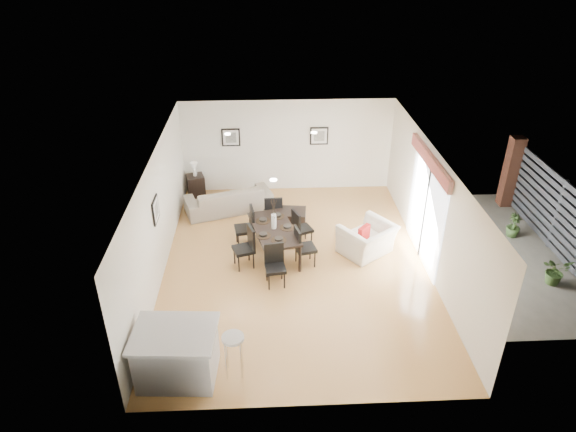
{
  "coord_description": "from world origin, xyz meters",
  "views": [
    {
      "loc": [
        -0.64,
        -9.75,
        6.85
      ],
      "look_at": [
        -0.16,
        0.4,
        1.08
      ],
      "focal_mm": 32.0,
      "sensor_mm": 36.0,
      "label": 1
    }
  ],
  "objects_px": {
    "dining_chair_enear": "(302,245)",
    "sofa": "(228,199)",
    "coffee_table": "(286,217)",
    "dining_chair_foot": "(273,212)",
    "dining_table": "(274,231)",
    "dining_chair_efar": "(300,226)",
    "kitchen_island": "(177,354)",
    "side_table": "(196,186)",
    "bar_stool": "(233,342)",
    "dining_chair_wnear": "(247,245)",
    "armchair": "(367,239)",
    "dining_chair_head": "(275,262)",
    "dining_chair_wfar": "(248,225)"
  },
  "relations": [
    {
      "from": "dining_table",
      "to": "kitchen_island",
      "type": "height_order",
      "value": "kitchen_island"
    },
    {
      "from": "kitchen_island",
      "to": "dining_chair_enear",
      "type": "bearing_deg",
      "value": 57.46
    },
    {
      "from": "dining_chair_head",
      "to": "dining_chair_foot",
      "type": "height_order",
      "value": "dining_chair_foot"
    },
    {
      "from": "sofa",
      "to": "kitchen_island",
      "type": "height_order",
      "value": "kitchen_island"
    },
    {
      "from": "dining_chair_wnear",
      "to": "dining_chair_efar",
      "type": "relative_size",
      "value": 1.07
    },
    {
      "from": "armchair",
      "to": "coffee_table",
      "type": "distance_m",
      "value": 2.35
    },
    {
      "from": "dining_chair_efar",
      "to": "coffee_table",
      "type": "xyz_separation_m",
      "value": [
        -0.28,
        1.0,
        -0.32
      ]
    },
    {
      "from": "armchair",
      "to": "dining_chair_wnear",
      "type": "height_order",
      "value": "dining_chair_wnear"
    },
    {
      "from": "armchair",
      "to": "bar_stool",
      "type": "height_order",
      "value": "bar_stool"
    },
    {
      "from": "sofa",
      "to": "bar_stool",
      "type": "height_order",
      "value": "bar_stool"
    },
    {
      "from": "dining_chair_head",
      "to": "dining_chair_foot",
      "type": "relative_size",
      "value": 0.95
    },
    {
      "from": "sofa",
      "to": "dining_table",
      "type": "bearing_deg",
      "value": 99.66
    },
    {
      "from": "dining_chair_wnear",
      "to": "kitchen_island",
      "type": "xyz_separation_m",
      "value": [
        -1.12,
        -3.28,
        -0.06
      ]
    },
    {
      "from": "coffee_table",
      "to": "dining_chair_enear",
      "type": "bearing_deg",
      "value": -75.21
    },
    {
      "from": "dining_chair_enear",
      "to": "dining_chair_foot",
      "type": "bearing_deg",
      "value": 8.72
    },
    {
      "from": "dining_chair_enear",
      "to": "kitchen_island",
      "type": "bearing_deg",
      "value": 130.77
    },
    {
      "from": "dining_chair_head",
      "to": "coffee_table",
      "type": "height_order",
      "value": "dining_chair_head"
    },
    {
      "from": "armchair",
      "to": "kitchen_island",
      "type": "distance_m",
      "value": 5.39
    },
    {
      "from": "dining_chair_efar",
      "to": "dining_chair_head",
      "type": "height_order",
      "value": "dining_chair_head"
    },
    {
      "from": "armchair",
      "to": "dining_chair_enear",
      "type": "relative_size",
      "value": 1.18
    },
    {
      "from": "dining_chair_wnear",
      "to": "dining_chair_wfar",
      "type": "xyz_separation_m",
      "value": [
        0.01,
        0.87,
        0.01
      ]
    },
    {
      "from": "coffee_table",
      "to": "side_table",
      "type": "relative_size",
      "value": 1.6
    },
    {
      "from": "dining_chair_wnear",
      "to": "side_table",
      "type": "bearing_deg",
      "value": -175.26
    },
    {
      "from": "armchair",
      "to": "coffee_table",
      "type": "xyz_separation_m",
      "value": [
        -1.85,
        1.44,
        -0.18
      ]
    },
    {
      "from": "dining_chair_head",
      "to": "coffee_table",
      "type": "bearing_deg",
      "value": 74.51
    },
    {
      "from": "dining_chair_efar",
      "to": "side_table",
      "type": "relative_size",
      "value": 1.48
    },
    {
      "from": "sofa",
      "to": "dining_chair_efar",
      "type": "xyz_separation_m",
      "value": [
        1.83,
        -1.86,
        0.18
      ]
    },
    {
      "from": "armchair",
      "to": "side_table",
      "type": "relative_size",
      "value": 1.85
    },
    {
      "from": "armchair",
      "to": "dining_chair_head",
      "type": "xyz_separation_m",
      "value": [
        -2.21,
        -1.07,
        0.15
      ]
    },
    {
      "from": "dining_chair_wnear",
      "to": "bar_stool",
      "type": "bearing_deg",
      "value": -21.32
    },
    {
      "from": "dining_chair_efar",
      "to": "side_table",
      "type": "xyz_separation_m",
      "value": [
        -2.82,
        2.78,
        -0.2
      ]
    },
    {
      "from": "dining_chair_enear",
      "to": "dining_chair_foot",
      "type": "xyz_separation_m",
      "value": [
        -0.62,
        1.55,
        0.01
      ]
    },
    {
      "from": "dining_table",
      "to": "dining_chair_efar",
      "type": "relative_size",
      "value": 2.07
    },
    {
      "from": "kitchen_island",
      "to": "dining_chair_wnear",
      "type": "bearing_deg",
      "value": 74.78
    },
    {
      "from": "kitchen_island",
      "to": "armchair",
      "type": "bearing_deg",
      "value": 46.57
    },
    {
      "from": "armchair",
      "to": "dining_table",
      "type": "relative_size",
      "value": 0.6
    },
    {
      "from": "dining_chair_enear",
      "to": "sofa",
      "type": "bearing_deg",
      "value": 20.69
    },
    {
      "from": "sofa",
      "to": "side_table",
      "type": "distance_m",
      "value": 1.36
    },
    {
      "from": "side_table",
      "to": "dining_chair_wnear",
      "type": "bearing_deg",
      "value": -66.64
    },
    {
      "from": "dining_table",
      "to": "dining_chair_efar",
      "type": "xyz_separation_m",
      "value": [
        0.63,
        0.41,
        -0.14
      ]
    },
    {
      "from": "dining_chair_efar",
      "to": "bar_stool",
      "type": "distance_m",
      "value": 4.35
    },
    {
      "from": "dining_chair_wnear",
      "to": "dining_chair_foot",
      "type": "relative_size",
      "value": 0.99
    },
    {
      "from": "kitchen_island",
      "to": "dining_table",
      "type": "bearing_deg",
      "value": 68.37
    },
    {
      "from": "dining_chair_wfar",
      "to": "coffee_table",
      "type": "relative_size",
      "value": 1.01
    },
    {
      "from": "dining_chair_efar",
      "to": "kitchen_island",
      "type": "height_order",
      "value": "kitchen_island"
    },
    {
      "from": "sofa",
      "to": "coffee_table",
      "type": "xyz_separation_m",
      "value": [
        1.55,
        -0.85,
        -0.14
      ]
    },
    {
      "from": "kitchen_island",
      "to": "bar_stool",
      "type": "xyz_separation_m",
      "value": [
        0.97,
        0.0,
        0.23
      ]
    },
    {
      "from": "dining_chair_wnear",
      "to": "bar_stool",
      "type": "height_order",
      "value": "dining_chair_wnear"
    },
    {
      "from": "dining_chair_wnear",
      "to": "dining_chair_enear",
      "type": "relative_size",
      "value": 1.01
    },
    {
      "from": "dining_chair_wnear",
      "to": "kitchen_island",
      "type": "bearing_deg",
      "value": -37.51
    }
  ]
}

